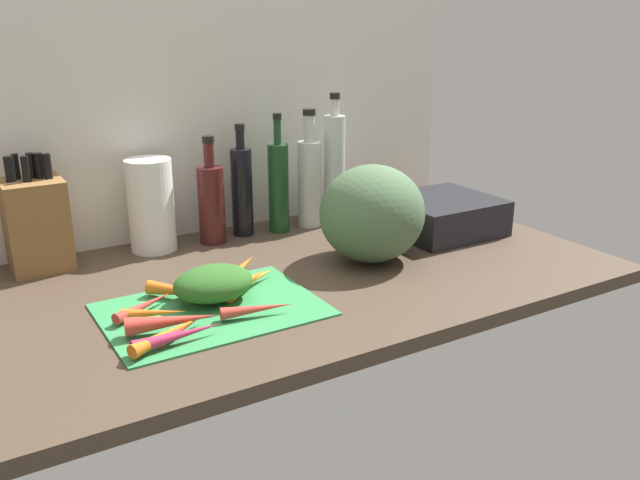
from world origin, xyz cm
name	(u,v)px	position (x,y,z in cm)	size (l,w,h in cm)	color
ground_plane	(228,291)	(0.00, 0.00, -1.50)	(170.00, 80.00, 3.00)	#47382B
wall_back	(158,118)	(0.00, 38.50, 30.00)	(170.00, 3.00, 60.00)	silver
cutting_board	(212,309)	(-7.94, -10.83, 0.40)	(40.61, 29.29, 0.80)	#338C4C
carrot_0	(154,313)	(-19.00, -10.11, 1.87)	(2.14, 2.14, 11.94)	orange
carrot_1	(170,333)	(-19.25, -19.90, 2.05)	(2.51, 2.51, 16.93)	orange
carrot_2	(247,282)	(1.46, -6.58, 2.40)	(3.19, 3.19, 14.83)	orange
carrot_3	(256,278)	(4.78, -4.13, 1.87)	(2.13, 2.13, 11.72)	orange
carrot_4	(179,335)	(-18.35, -21.60, 2.07)	(2.54, 2.54, 16.31)	#B2264C
carrot_5	(145,305)	(-19.30, -5.88, 1.89)	(2.18, 2.18, 14.74)	red
carrot_6	(172,321)	(-17.74, -16.53, 2.54)	(3.47, 3.47, 16.17)	red
carrot_7	(241,268)	(4.19, 2.30, 2.01)	(2.42, 2.42, 15.64)	orange
carrot_8	(183,292)	(-11.19, -4.19, 2.24)	(2.88, 2.88, 15.40)	orange
carrot_9	(181,329)	(-16.95, -18.88, 1.81)	(2.02, 2.02, 11.83)	red
carrot_10	(257,309)	(-2.04, -18.57, 1.99)	(2.37, 2.37, 13.80)	red
carrot_greens_pile	(213,283)	(-6.12, -7.66, 4.17)	(15.91, 12.24, 6.73)	#2D6023
winter_squash	(372,214)	(34.44, -3.54, 11.14)	(24.32, 23.12, 22.29)	#4C6B47
knife_block	(36,222)	(-31.63, 31.12, 10.43)	(12.63, 14.40, 25.66)	brown
paper_towel_roll	(151,205)	(-6.14, 29.50, 11.06)	(10.82, 10.82, 22.12)	white
bottle_0	(211,202)	(8.23, 27.41, 10.31)	(6.52, 6.52, 26.60)	#471919
bottle_1	(242,190)	(17.34, 29.18, 11.81)	(5.40, 5.40, 28.52)	black
bottle_2	(278,186)	(26.64, 27.02, 12.13)	(5.31, 5.31, 30.68)	#19421E
bottle_3	(309,180)	(35.76, 26.83, 12.59)	(6.22, 6.22, 31.13)	silver
bottle_4	(334,167)	(43.73, 27.21, 15.03)	(5.65, 5.65, 34.70)	silver
dish_rack	(441,215)	(62.39, 4.53, 4.53)	(26.30, 24.66, 9.05)	black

